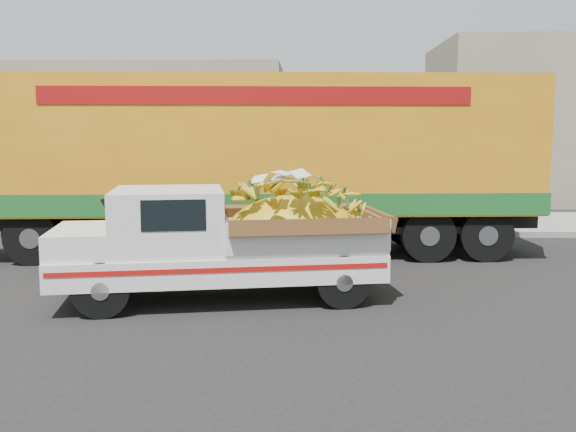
{
  "coord_description": "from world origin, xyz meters",
  "views": [
    {
      "loc": [
        1.88,
        -10.51,
        2.63
      ],
      "look_at": [
        1.59,
        0.25,
        1.23
      ],
      "focal_mm": 40.0,
      "sensor_mm": 36.0,
      "label": 1
    }
  ],
  "objects": [
    {
      "name": "building_left",
      "position": [
        -8.0,
        13.76,
        2.5
      ],
      "size": [
        18.0,
        6.0,
        5.0
      ],
      "primitive_type": "cube",
      "color": "gray",
      "rests_on": "ground"
    },
    {
      "name": "sidewalk",
      "position": [
        0.0,
        7.86,
        0.07
      ],
      "size": [
        60.0,
        4.0,
        0.14
      ],
      "primitive_type": "cube",
      "color": "gray",
      "rests_on": "ground"
    },
    {
      "name": "pickup_truck",
      "position": [
        0.91,
        -0.51,
        0.95
      ],
      "size": [
        5.29,
        2.69,
        1.77
      ],
      "rotation": [
        0.0,
        0.0,
        0.17
      ],
      "color": "black",
      "rests_on": "ground"
    },
    {
      "name": "curb",
      "position": [
        0.0,
        5.76,
        0.07
      ],
      "size": [
        60.0,
        0.25,
        0.15
      ],
      "primitive_type": "cube",
      "color": "gray",
      "rests_on": "ground"
    },
    {
      "name": "semi_trailer",
      "position": [
        0.87,
        3.31,
        2.12
      ],
      "size": [
        12.04,
        3.3,
        3.8
      ],
      "rotation": [
        0.0,
        0.0,
        0.07
      ],
      "color": "black",
      "rests_on": "ground"
    },
    {
      "name": "ground",
      "position": [
        0.0,
        0.0,
        0.0
      ],
      "size": [
        100.0,
        100.0,
        0.0
      ],
      "primitive_type": "plane",
      "color": "black",
      "rests_on": "ground"
    }
  ]
}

